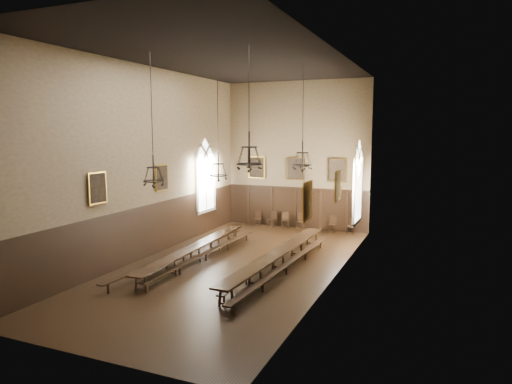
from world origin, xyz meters
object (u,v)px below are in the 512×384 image
Objects in this scene: chair_3 at (285,223)px; chair_7 at (351,229)px; chair_1 at (258,221)px; chandelier_front_left at (153,172)px; table_left at (195,254)px; chandelier_front_right at (249,157)px; chair_4 at (300,224)px; chandelier_back_right at (302,159)px; bench_left_outer at (183,255)px; bench_right_outer at (287,268)px; chandelier_back_left at (218,169)px; chair_2 at (272,222)px; chair_6 at (332,227)px; bench_left_inner at (206,255)px; bench_right_inner at (264,262)px; table_right at (278,261)px.

chair_3 reaches higher than chair_7.
chair_1 is 12.17m from chandelier_front_left.
table_left is at bearing -109.36° from chair_7.
chair_1 is 5.95m from chair_7.
chandelier_front_right is at bearing -34.48° from table_left.
chandelier_back_right is at bearing -77.10° from chair_4.
bench_left_outer and bench_right_outer have the same top height.
chair_7 is at bearing 55.82° from bench_left_outer.
chandelier_back_left is at bearing 151.22° from bench_right_outer.
chair_3 is (0.88, -0.04, 0.00)m from chair_2.
chair_3 is at bearing -176.90° from chair_6.
chandelier_back_right is (-0.29, 3.00, 4.38)m from bench_right_outer.
chair_4 is 3.07m from chair_7.
chair_3 is at bearing 80.68° from table_left.
table_left is 0.56m from bench_left_outer.
chair_1 is at bearing 111.09° from chandelier_front_right.
chair_1 is 1.01m from chair_2.
chair_6 is at bearing 64.54° from bench_left_inner.
bench_left_inner is at bearing -114.14° from chair_3.
bench_left_outer is at bearing 179.80° from bench_right_outer.
bench_left_inner is at bearing -79.84° from chandelier_back_left.
chair_3 is at bearing 109.44° from bench_right_outer.
bench_right_outer is at bearing -28.78° from chandelier_back_left.
chair_3 reaches higher than bench_right_inner.
bench_left_inner is 10.67× the size of chair_7.
chandelier_front_right is (3.89, -2.67, 4.69)m from table_left.
bench_left_outer is 10.67m from chair_7.
chair_7 is (1.09, 0.13, -0.03)m from chair_6.
chair_3 reaches higher than chair_2.
bench_right_inner is (2.89, -0.02, -0.00)m from bench_left_inner.
chair_7 is at bearing -8.17° from chair_1.
bench_left_inner is at bearing 179.63° from bench_right_inner.
chandelier_front_right reaches higher than chair_3.
chandelier_back_left is at bearing -119.33° from chair_3.
chair_7 is (5.03, 8.41, -0.00)m from bench_left_inner.
chair_6 is at bearing -5.67° from chair_4.
bench_left_inner is 5.12m from chandelier_front_left.
chandelier_front_right reaches higher than chair_4.
chair_1 is (-4.46, 8.38, -0.14)m from table_right.
chair_3 is 0.19× the size of chandelier_back_left.
bench_right_outer is 8.72m from chair_6.
table_right reaches higher than bench_left_inner.
chair_6 is (4.86, -0.14, 0.03)m from chair_1.
chandelier_front_right is (1.48, -11.22, 4.75)m from chair_4.
chandelier_front_left reaches higher than bench_right_inner.
chandelier_back_left reaches higher than chair_7.
chair_2 is at bearing 83.18° from bench_left_outer.
chandelier_back_right is at bearing -81.56° from chair_3.
bench_left_outer is 7.12m from chandelier_back_right.
table_left is at bearing 145.52° from chandelier_front_right.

